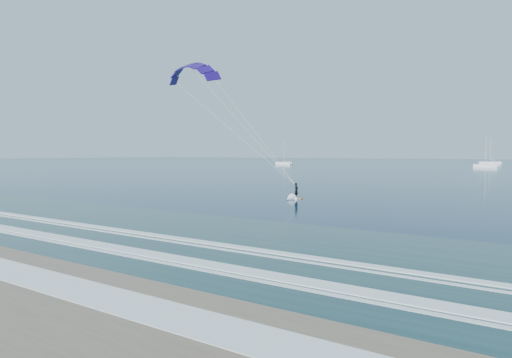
{
  "coord_description": "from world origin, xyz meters",
  "views": [
    {
      "loc": [
        24.04,
        -10.79,
        5.29
      ],
      "look_at": [
        -2.28,
        27.75,
        2.66
      ],
      "focal_mm": 32.0,
      "sensor_mm": 36.0,
      "label": 1
    }
  ],
  "objects": [
    {
      "name": "kitesurfer_rig",
      "position": [
        -8.87,
        33.6,
        9.2
      ],
      "size": [
        19.41,
        5.68,
        17.77
      ],
      "color": "orange",
      "rests_on": "ground"
    },
    {
      "name": "sailboat_1",
      "position": [
        -7.27,
        239.72,
        0.69
      ],
      "size": [
        9.7,
        2.4,
        12.94
      ],
      "color": "white",
      "rests_on": "ground"
    },
    {
      "name": "sailboat_2",
      "position": [
        -1.12,
        178.41,
        0.68
      ],
      "size": [
        8.07,
        2.4,
        11.29
      ],
      "color": "white",
      "rests_on": "ground"
    },
    {
      "name": "sailboat_0",
      "position": [
        -87.09,
        175.57,
        0.68
      ],
      "size": [
        8.08,
        2.4,
        11.08
      ],
      "color": "white",
      "rests_on": "ground"
    }
  ]
}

